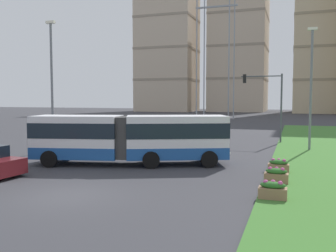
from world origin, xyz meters
The scene contains 13 objects.
ground_plane centered at (0.00, 0.00, 0.00)m, with size 260.00×260.00×0.00m, color #38383D.
articulated_bus centered at (-0.63, 7.60, 1.65)m, with size 11.89×6.04×3.00m.
car_black_sedan centered at (-6.04, 23.51, 0.75)m, with size 4.57×2.41×1.58m.
flower_planter_0 centered at (8.11, 2.00, 0.43)m, with size 1.10×0.56×0.74m.
flower_planter_1 centered at (8.11, 4.98, 0.43)m, with size 1.10×0.56×0.74m.
flower_planter_2 centered at (8.11, 7.60, 0.43)m, with size 1.10×0.56×0.74m.
traffic_light_far_right centered at (6.56, 22.00, 4.28)m, with size 3.68×0.28×6.28m.
streetlight_left centered at (-8.50, 10.73, 5.35)m, with size 0.70×0.28×9.81m.
streetlight_median centered at (10.01, 17.62, 5.17)m, with size 0.70×0.28×9.44m.
apartment_tower_west centered at (-30.00, 100.50, 19.17)m, with size 17.70×15.17×38.30m.
apartment_tower_westcentre centered at (-8.23, 107.40, 19.51)m, with size 17.17×19.54×38.99m.
apartment_tower_centre centered at (19.12, 102.47, 26.21)m, with size 21.93×19.91×52.38m.
transmission_pylon centered at (-5.59, 57.65, 17.76)m, with size 9.00×6.24×32.65m.
Camera 1 is at (8.85, -13.06, 4.04)m, focal length 39.76 mm.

